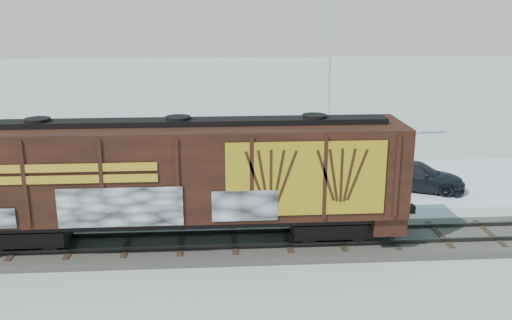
{
  "coord_description": "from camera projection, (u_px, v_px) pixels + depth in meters",
  "views": [
    {
      "loc": [
        -2.55,
        -20.05,
        9.06
      ],
      "look_at": [
        -0.97,
        3.0,
        2.59
      ],
      "focal_mm": 40.0,
      "sensor_mm": 36.0,
      "label": 1
    }
  ],
  "objects": [
    {
      "name": "ground",
      "position": [
        287.0,
        245.0,
        21.87
      ],
      "size": [
        500.0,
        500.0,
        0.0
      ],
      "primitive_type": "plane",
      "color": "white",
      "rests_on": "ground"
    },
    {
      "name": "rail_track",
      "position": [
        287.0,
        242.0,
        21.83
      ],
      "size": [
        50.0,
        3.4,
        0.43
      ],
      "color": "#59544C",
      "rests_on": "ground"
    },
    {
      "name": "parking_strip",
      "position": [
        269.0,
        185.0,
        29.07
      ],
      "size": [
        40.0,
        8.0,
        0.03
      ],
      "primitive_type": "cube",
      "color": "white",
      "rests_on": "ground"
    },
    {
      "name": "hopper_railcar",
      "position": [
        180.0,
        174.0,
        20.81
      ],
      "size": [
        16.32,
        3.06,
        4.56
      ],
      "color": "black",
      "rests_on": "rail_track"
    },
    {
      "name": "flagpole",
      "position": [
        331.0,
        89.0,
        33.72
      ],
      "size": [
        2.3,
        0.9,
        11.03
      ],
      "color": "silver",
      "rests_on": "ground"
    },
    {
      "name": "car_silver",
      "position": [
        156.0,
        171.0,
        28.37
      ],
      "size": [
        5.28,
        3.22,
        1.68
      ],
      "primitive_type": "imported",
      "rotation": [
        0.0,
        0.0,
        1.84
      ],
      "color": "#ABADB3",
      "rests_on": "parking_strip"
    },
    {
      "name": "car_white",
      "position": [
        313.0,
        173.0,
        28.57
      ],
      "size": [
        4.38,
        3.04,
        1.37
      ],
      "primitive_type": "imported",
      "rotation": [
        0.0,
        0.0,
        2.0
      ],
      "color": "white",
      "rests_on": "parking_strip"
    },
    {
      "name": "car_dark",
      "position": [
        416.0,
        176.0,
        28.19
      ],
      "size": [
        5.05,
        3.58,
        1.36
      ],
      "primitive_type": "imported",
      "rotation": [
        0.0,
        0.0,
        1.17
      ],
      "color": "black",
      "rests_on": "parking_strip"
    }
  ]
}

